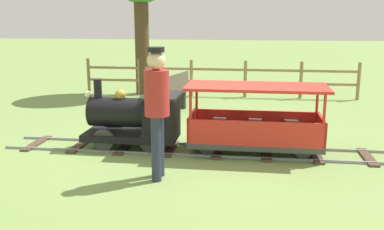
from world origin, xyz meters
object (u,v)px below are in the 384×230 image
Objects in this scene: conductor_person at (157,103)px; park_bench at (170,94)px; locomotive at (138,118)px; passenger_car at (255,125)px.

conductor_person reaches higher than park_bench.
park_bench is (3.59, 0.53, -0.54)m from conductor_person.
park_bench is at bearing 8.45° from conductor_person.
conductor_person reaches higher than locomotive.
passenger_car reaches higher than park_bench.
locomotive reaches higher than park_bench.
passenger_car is at bearing -144.65° from park_bench.
locomotive is at bearing 179.37° from park_bench.
locomotive is 2.43m from park_bench.
locomotive is 1.38m from conductor_person.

